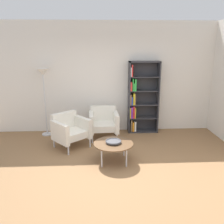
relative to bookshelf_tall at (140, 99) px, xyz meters
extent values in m
plane|color=olive|center=(-0.84, -2.25, -0.91)|extent=(8.32, 8.32, 0.00)
cube|color=silver|center=(-0.84, 0.21, 0.54)|extent=(6.40, 0.12, 2.90)
cube|color=#333338|center=(-0.30, -0.02, 0.04)|extent=(0.03, 0.30, 1.90)
cube|color=#333338|center=(0.47, -0.02, 0.04)|extent=(0.03, 0.30, 1.90)
cube|color=#333338|center=(0.08, -0.02, 0.97)|extent=(0.80, 0.30, 0.03)
cube|color=#333338|center=(0.08, -0.02, -0.90)|extent=(0.80, 0.30, 0.03)
cube|color=#333338|center=(0.08, 0.12, 0.04)|extent=(0.80, 0.02, 1.90)
cube|color=#333338|center=(0.08, -0.02, -0.51)|extent=(0.76, 0.28, 0.02)
cube|color=#333338|center=(0.08, -0.02, -0.15)|extent=(0.76, 0.28, 0.02)
cube|color=#333338|center=(0.08, -0.02, 0.22)|extent=(0.76, 0.28, 0.02)
cube|color=#333338|center=(0.08, -0.02, 0.59)|extent=(0.76, 0.28, 0.02)
cube|color=black|center=(-0.28, -0.05, -0.75)|extent=(0.02, 0.22, 0.24)
cube|color=olive|center=(-0.24, -0.06, -0.71)|extent=(0.03, 0.19, 0.32)
cube|color=orange|center=(-0.19, -0.04, -0.75)|extent=(0.04, 0.23, 0.24)
cube|color=white|center=(-0.13, -0.04, -0.74)|extent=(0.04, 0.25, 0.27)
cube|color=yellow|center=(-0.28, -0.05, -0.36)|extent=(0.03, 0.22, 0.29)
cube|color=purple|center=(-0.23, -0.07, -0.35)|extent=(0.04, 0.18, 0.31)
cube|color=red|center=(-0.18, -0.05, -0.34)|extent=(0.04, 0.21, 0.32)
cube|color=yellow|center=(-0.14, -0.04, -0.36)|extent=(0.02, 0.24, 0.28)
cube|color=olive|center=(-0.27, -0.06, 0.00)|extent=(0.03, 0.19, 0.27)
cube|color=blue|center=(-0.23, -0.05, -0.03)|extent=(0.03, 0.21, 0.21)
cube|color=yellow|center=(-0.19, -0.05, 0.02)|extent=(0.04, 0.22, 0.30)
cube|color=olive|center=(-0.15, -0.06, 0.01)|extent=(0.02, 0.20, 0.29)
cube|color=red|center=(-0.27, -0.04, 0.35)|extent=(0.04, 0.24, 0.23)
cube|color=green|center=(-0.22, -0.04, 0.39)|extent=(0.02, 0.23, 0.32)
cube|color=green|center=(-0.19, -0.03, 0.33)|extent=(0.03, 0.25, 0.20)
cube|color=green|center=(-0.15, -0.05, 0.39)|extent=(0.04, 0.22, 0.30)
cube|color=white|center=(-0.28, -0.04, 0.72)|extent=(0.02, 0.25, 0.23)
cube|color=red|center=(-0.25, -0.06, 0.75)|extent=(0.03, 0.19, 0.30)
cube|color=black|center=(-0.21, -0.06, 0.71)|extent=(0.02, 0.19, 0.22)
cylinder|color=brown|center=(-0.82, -1.76, -0.52)|extent=(0.80, 0.80, 0.02)
cylinder|color=silver|center=(-1.06, -2.00, -0.72)|extent=(0.03, 0.03, 0.38)
cylinder|color=silver|center=(-0.58, -2.00, -0.72)|extent=(0.03, 0.03, 0.38)
cylinder|color=silver|center=(-1.06, -1.52, -0.72)|extent=(0.03, 0.03, 0.38)
cylinder|color=silver|center=(-0.58, -1.52, -0.72)|extent=(0.03, 0.03, 0.38)
cylinder|color=#4C4C51|center=(-0.82, -1.76, -0.50)|extent=(0.13, 0.13, 0.02)
cylinder|color=#4C4C51|center=(-0.82, -1.76, -0.48)|extent=(0.32, 0.32, 0.02)
torus|color=#4C4C51|center=(-0.82, -1.76, -0.47)|extent=(0.32, 0.32, 0.02)
cube|color=white|center=(-1.75, -0.98, -0.59)|extent=(0.86, 0.86, 0.16)
cube|color=white|center=(-1.93, -0.78, -0.32)|extent=(0.56, 0.51, 0.38)
cube|color=white|center=(-1.97, -1.20, -0.48)|extent=(0.48, 0.53, 0.46)
cube|color=white|center=(-1.50, -0.79, -0.48)|extent=(0.48, 0.53, 0.46)
cylinder|color=silver|center=(-1.77, -1.41, -0.79)|extent=(0.04, 0.04, 0.24)
cylinder|color=silver|center=(-1.32, -1.02, -0.79)|extent=(0.04, 0.04, 0.24)
cylinder|color=silver|center=(-2.15, -0.97, -0.79)|extent=(0.04, 0.04, 0.24)
cylinder|color=silver|center=(-1.70, -0.58, -0.79)|extent=(0.04, 0.04, 0.24)
cube|color=white|center=(-0.99, -0.45, -0.59)|extent=(0.66, 0.61, 0.16)
cube|color=white|center=(-1.00, -0.18, -0.32)|extent=(0.64, 0.15, 0.38)
cube|color=white|center=(-1.30, -0.48, -0.48)|extent=(0.13, 0.62, 0.46)
cube|color=white|center=(-0.68, -0.46, -0.48)|extent=(0.13, 0.62, 0.46)
cylinder|color=silver|center=(-1.27, -0.77, -0.79)|extent=(0.04, 0.04, 0.24)
cylinder|color=silver|center=(-0.68, -0.75, -0.79)|extent=(0.04, 0.04, 0.24)
cylinder|color=silver|center=(-1.30, -0.19, -0.79)|extent=(0.04, 0.04, 0.24)
cylinder|color=silver|center=(-0.70, -0.17, -0.79)|extent=(0.04, 0.04, 0.24)
cylinder|color=silver|center=(-2.48, -0.12, -0.90)|extent=(0.28, 0.28, 0.02)
cylinder|color=silver|center=(-2.48, -0.12, -0.06)|extent=(0.03, 0.03, 1.65)
cone|color=white|center=(-2.48, -0.12, 0.74)|extent=(0.32, 0.32, 0.18)
camera|label=1|loc=(-1.09, -6.28, 1.39)|focal=39.00mm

